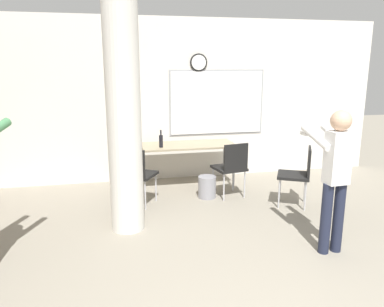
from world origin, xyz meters
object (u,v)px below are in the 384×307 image
at_px(folding_table, 185,147).
at_px(chair_mid_room, 299,172).
at_px(chair_table_right, 231,165).
at_px(chair_table_left, 137,172).
at_px(person_playing_side, 335,171).
at_px(bottle_on_table, 161,141).

xyz_separation_m(folding_table, chair_mid_room, (1.43, -1.23, -0.16)).
relative_size(folding_table, chair_table_right, 1.91).
height_order(folding_table, chair_table_right, chair_table_right).
bearing_deg(chair_mid_room, chair_table_left, 167.96).
bearing_deg(person_playing_side, chair_table_right, 105.52).
relative_size(folding_table, chair_mid_room, 1.91).
bearing_deg(chair_table_left, bottle_on_table, 53.81).
relative_size(chair_mid_room, person_playing_side, 0.56).
xyz_separation_m(bottle_on_table, chair_table_right, (1.01, -0.54, -0.32)).
height_order(bottle_on_table, chair_table_right, bottle_on_table).
xyz_separation_m(chair_table_left, person_playing_side, (1.96, -1.82, 0.41)).
distance_m(folding_table, bottle_on_table, 0.46).
bearing_deg(chair_table_right, person_playing_side, -74.48).
distance_m(chair_table_left, chair_mid_room, 2.33).
relative_size(chair_table_right, chair_mid_room, 1.00).
bearing_deg(person_playing_side, chair_mid_room, 76.73).
xyz_separation_m(bottle_on_table, person_playing_side, (1.53, -2.42, 0.09)).
height_order(bottle_on_table, chair_table_left, bottle_on_table).
bearing_deg(bottle_on_table, chair_mid_room, -30.43).
bearing_deg(chair_table_right, folding_table, 130.92).
relative_size(bottle_on_table, chair_table_right, 0.32).
relative_size(bottle_on_table, chair_mid_room, 0.32).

